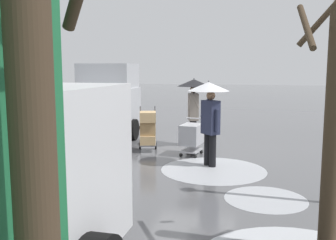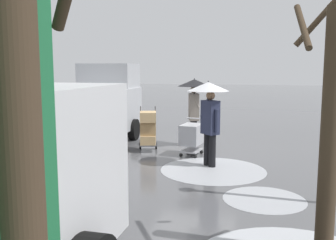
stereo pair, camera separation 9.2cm
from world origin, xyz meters
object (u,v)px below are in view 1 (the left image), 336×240
pedestrian_pink_side (194,96)px  pedestrian_black_side (209,103)px  bare_tree_near (333,124)px  street_lamp (335,73)px  shopping_cart_vendor (191,135)px  hand_dolly_boxes (148,128)px  bare_tree_far (33,135)px  cargo_van_parked_right (89,109)px

pedestrian_pink_side → pedestrian_black_side: same height
bare_tree_near → pedestrian_black_side: bearing=-64.3°
pedestrian_pink_side → street_lamp: bearing=125.2°
shopping_cart_vendor → bare_tree_near: 6.09m
hand_dolly_boxes → pedestrian_pink_side: 1.83m
hand_dolly_boxes → pedestrian_black_side: (-1.95, 1.26, 0.90)m
hand_dolly_boxes → bare_tree_near: (-4.02, 5.56, 1.07)m
pedestrian_black_side → bare_tree_near: (-2.07, 4.30, 0.17)m
bare_tree_far → pedestrian_black_side: bearing=-90.3°
hand_dolly_boxes → bare_tree_near: 6.94m
cargo_van_parked_right → bare_tree_near: size_ratio=1.40×
cargo_van_parked_right → hand_dolly_boxes: cargo_van_parked_right is taller
shopping_cart_vendor → pedestrian_black_side: (-0.61, 1.04, 1.02)m
bare_tree_far → shopping_cart_vendor: bearing=-86.3°
pedestrian_black_side → bare_tree_near: bearing=115.7°
street_lamp → bare_tree_near: bearing=79.7°
cargo_van_parked_right → bare_tree_near: bearing=135.7°
cargo_van_parked_right → street_lamp: street_lamp is taller
bare_tree_near → pedestrian_pink_side: bearing=-66.8°
pedestrian_pink_side → bare_tree_near: bare_tree_near is taller
hand_dolly_boxes → pedestrian_pink_side: bearing=-138.7°
cargo_van_parked_right → hand_dolly_boxes: (-1.96, 0.26, -0.50)m
shopping_cart_vendor → pedestrian_pink_side: size_ratio=0.47×
shopping_cart_vendor → hand_dolly_boxes: (1.34, -0.22, 0.12)m
pedestrian_pink_side → pedestrian_black_side: bearing=108.1°
hand_dolly_boxes → bare_tree_near: bare_tree_near is taller
cargo_van_parked_right → bare_tree_far: bearing=112.7°
hand_dolly_boxes → bare_tree_near: bearing=125.9°
shopping_cart_vendor → bare_tree_near: (-2.68, 5.34, 1.18)m
cargo_van_parked_right → shopping_cart_vendor: (-3.29, 0.48, -0.61)m
pedestrian_pink_side → pedestrian_black_side: 2.43m
pedestrian_black_side → cargo_van_parked_right: bearing=-21.4°
cargo_van_parked_right → bare_tree_near: (-5.97, 5.82, 0.57)m
pedestrian_black_side → bare_tree_near: bare_tree_near is taller
cargo_van_parked_right → hand_dolly_boxes: bearing=172.3°
hand_dolly_boxes → bare_tree_far: bearing=102.0°
hand_dolly_boxes → street_lamp: street_lamp is taller
shopping_cart_vendor → street_lamp: bearing=133.1°
bare_tree_near → bare_tree_far: (2.12, 3.40, 0.37)m
pedestrian_pink_side → pedestrian_black_side: size_ratio=1.00×
pedestrian_pink_side → street_lamp: street_lamp is taller
shopping_cart_vendor → pedestrian_pink_side: bearing=-83.4°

